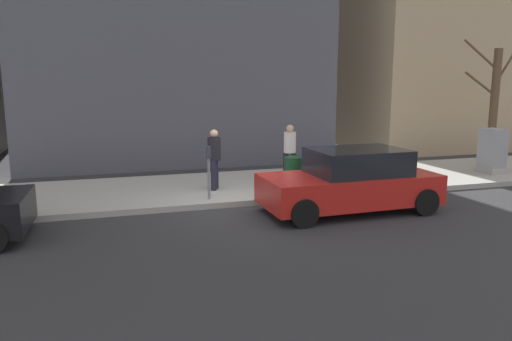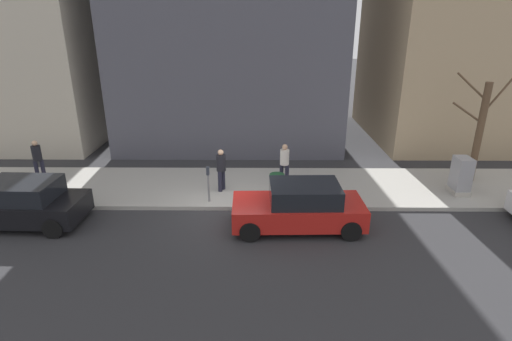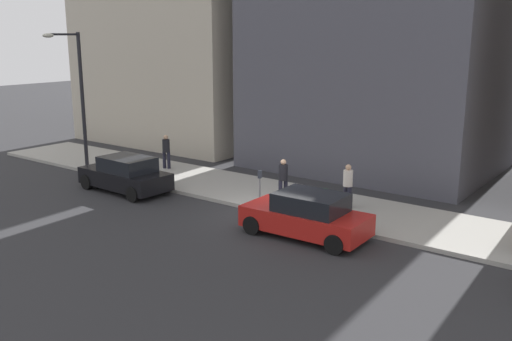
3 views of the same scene
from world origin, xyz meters
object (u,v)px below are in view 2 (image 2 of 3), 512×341
(parked_car_black, at_px, (20,203))
(pedestrian_near_meter, at_px, (284,162))
(bare_tree, at_px, (479,130))
(pedestrian_far_corner, at_px, (37,158))
(parking_meter, at_px, (208,180))
(trash_bin, at_px, (277,186))
(pedestrian_midblock, at_px, (221,168))
(office_tower_left, at_px, (469,2))
(parked_car_red, at_px, (299,207))
(utility_box, at_px, (461,176))

(parked_car_black, bearing_deg, pedestrian_near_meter, -68.25)
(bare_tree, relative_size, pedestrian_far_corner, 2.62)
(parking_meter, xyz_separation_m, trash_bin, (0.45, -2.49, -0.38))
(pedestrian_far_corner, bearing_deg, pedestrian_midblock, -27.93)
(office_tower_left, bearing_deg, pedestrian_midblock, 124.44)
(parked_car_red, xyz_separation_m, trash_bin, (2.08, 0.65, -0.14))
(parked_car_black, relative_size, pedestrian_near_meter, 2.56)
(bare_tree, height_order, pedestrian_near_meter, bare_tree)
(parked_car_red, height_order, utility_box, utility_box)
(pedestrian_midblock, height_order, office_tower_left, office_tower_left)
(office_tower_left, bearing_deg, pedestrian_far_corner, 110.24)
(pedestrian_near_meter, bearing_deg, trash_bin, -78.10)
(office_tower_left, bearing_deg, parked_car_black, 120.35)
(pedestrian_midblock, xyz_separation_m, office_tower_left, (8.56, -12.48, 6.20))
(parked_car_black, distance_m, parking_meter, 6.21)
(trash_bin, bearing_deg, utility_box, -86.72)
(utility_box, height_order, pedestrian_far_corner, pedestrian_far_corner)
(trash_bin, xyz_separation_m, pedestrian_midblock, (0.59, 2.12, 0.49))
(pedestrian_midblock, xyz_separation_m, pedestrian_far_corner, (1.13, 7.67, 0.00))
(parking_meter, height_order, bare_tree, bare_tree)
(utility_box, height_order, pedestrian_midblock, pedestrian_midblock)
(utility_box, relative_size, pedestrian_midblock, 0.86)
(pedestrian_far_corner, bearing_deg, parked_car_black, -90.45)
(parked_car_black, relative_size, parking_meter, 3.15)
(bare_tree, xyz_separation_m, pedestrian_midblock, (-1.12, 10.18, -1.20))
(pedestrian_near_meter, xyz_separation_m, pedestrian_midblock, (-0.71, 2.47, 0.00))
(parking_meter, distance_m, trash_bin, 2.56)
(pedestrian_near_meter, bearing_deg, parked_car_black, -133.17)
(trash_bin, bearing_deg, parked_car_black, 102.63)
(parked_car_red, xyz_separation_m, parking_meter, (1.63, 3.14, 0.24))
(utility_box, xyz_separation_m, pedestrian_far_corner, (1.32, 16.77, 0.24))
(utility_box, bearing_deg, pedestrian_near_meter, 82.29)
(parked_car_black, relative_size, office_tower_left, 0.29)
(office_tower_left, bearing_deg, bare_tree, 162.84)
(utility_box, xyz_separation_m, office_tower_left, (8.75, -3.38, 6.43))
(parked_car_red, relative_size, utility_box, 2.97)
(parking_meter, relative_size, pedestrian_midblock, 0.81)
(parked_car_black, distance_m, pedestrian_far_corner, 3.86)
(utility_box, xyz_separation_m, trash_bin, (-0.40, 6.99, -0.25))
(pedestrian_near_meter, relative_size, pedestrian_midblock, 1.00)
(trash_bin, xyz_separation_m, pedestrian_near_meter, (1.30, -0.35, 0.49))
(parked_car_red, bearing_deg, pedestrian_near_meter, 3.56)
(trash_bin, bearing_deg, pedestrian_far_corner, 80.01)
(parked_car_black, distance_m, office_tower_left, 22.85)
(utility_box, xyz_separation_m, pedestrian_near_meter, (0.90, 6.64, 0.24))
(parked_car_red, height_order, parked_car_black, same)
(utility_box, xyz_separation_m, pedestrian_midblock, (0.19, 9.10, 0.24))
(parking_meter, xyz_separation_m, office_tower_left, (9.60, -12.86, 6.30))
(utility_box, bearing_deg, parking_meter, 95.12)
(bare_tree, bearing_deg, parked_car_black, 102.30)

